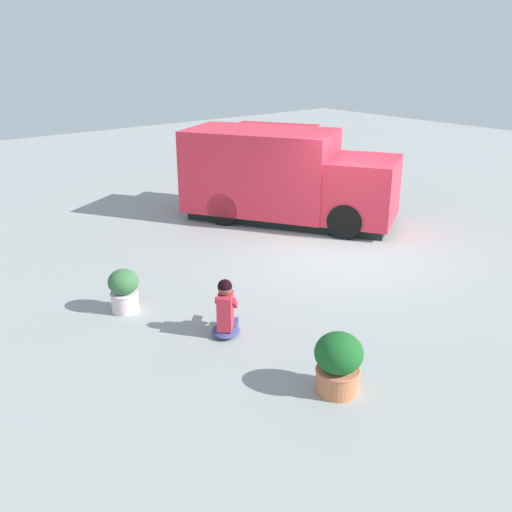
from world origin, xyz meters
The scene contains 5 objects.
ground_plane centered at (0.00, 0.00, 0.00)m, with size 40.00×40.00×0.00m, color #939897.
food_truck centered at (-2.61, 0.81, 1.07)m, with size 5.48×4.34×2.24m.
person_customer centered at (1.35, -3.94, 0.37)m, with size 0.73×0.73×0.93m.
planter_flowering_near centered at (-0.38, -4.78, 0.39)m, with size 0.51×0.51×0.75m.
planter_flowering_far centered at (3.53, -3.75, 0.43)m, with size 0.63×0.63×0.83m.
Camera 1 is at (7.84, -8.63, 4.31)m, focal length 40.33 mm.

